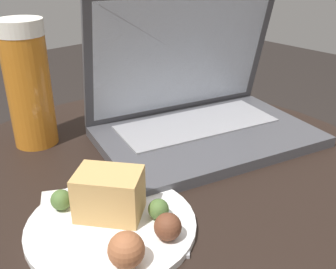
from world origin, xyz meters
TOP-DOWN VIEW (x-y plane):
  - table at (0.00, 0.00)m, footprint 0.74×0.74m
  - napkin at (-0.11, -0.03)m, footprint 0.22×0.20m
  - laptop at (0.14, 0.07)m, footprint 0.42×0.33m
  - beer_glass at (-0.10, 0.23)m, footprint 0.07×0.07m
  - snack_plate at (-0.13, -0.05)m, footprint 0.21×0.21m
  - fork at (-0.16, -0.08)m, footprint 0.13×0.12m

SIDE VIEW (x-z plane):
  - table at x=0.00m, z-range 0.14..0.68m
  - napkin at x=-0.11m, z-range 0.54..0.55m
  - fork at x=-0.16m, z-range 0.54..0.55m
  - snack_plate at x=-0.13m, z-range 0.53..0.60m
  - laptop at x=0.14m, z-range 0.47..0.72m
  - beer_glass at x=-0.10m, z-range 0.54..0.75m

